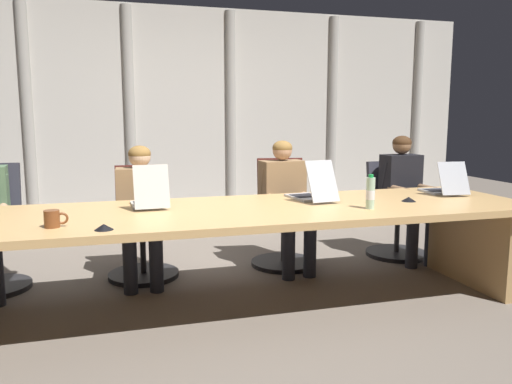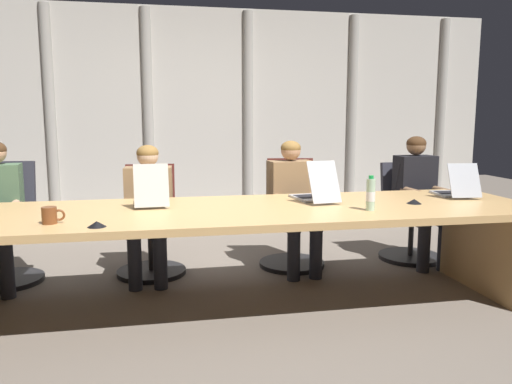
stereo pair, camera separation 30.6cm
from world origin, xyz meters
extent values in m
plane|color=#6B6056|center=(0.00, 0.00, 0.00)|extent=(14.17, 14.17, 0.00)
cube|color=tan|center=(0.00, 0.00, 0.70)|extent=(4.37, 1.17, 0.05)
cube|color=black|center=(0.00, 0.00, 0.64)|extent=(3.71, 0.10, 0.06)
cube|color=tan|center=(1.94, 0.00, 0.34)|extent=(0.08, 0.99, 0.68)
cube|color=beige|center=(0.00, 2.54, 1.30)|extent=(7.08, 0.10, 2.61)
cylinder|color=#A39E96|center=(-1.71, 2.48, 1.30)|extent=(0.12, 0.12, 2.56)
cylinder|color=#A39E96|center=(-0.65, 2.48, 1.30)|extent=(0.12, 0.12, 2.56)
cylinder|color=#A39E96|center=(0.52, 2.48, 1.30)|extent=(0.12, 0.12, 2.56)
cylinder|color=#A39E96|center=(1.83, 2.48, 1.30)|extent=(0.12, 0.12, 2.56)
cylinder|color=#A39E96|center=(3.04, 2.48, 1.30)|extent=(0.12, 0.12, 2.56)
cube|color=beige|center=(-0.61, 0.30, 0.74)|extent=(0.26, 0.33, 0.02)
cube|color=black|center=(-0.61, 0.32, 0.75)|extent=(0.21, 0.19, 0.00)
cube|color=beige|center=(-0.60, 0.10, 0.89)|extent=(0.25, 0.10, 0.30)
cube|color=black|center=(-0.60, 0.10, 0.90)|extent=(0.22, 0.08, 0.27)
cube|color=#BCBCC1|center=(0.62, 0.29, 0.74)|extent=(0.27, 0.37, 0.02)
cube|color=black|center=(0.62, 0.31, 0.75)|extent=(0.22, 0.21, 0.00)
cube|color=#BCBCC1|center=(0.65, 0.05, 0.89)|extent=(0.25, 0.17, 0.30)
cube|color=black|center=(0.65, 0.05, 0.90)|extent=(0.22, 0.15, 0.27)
cube|color=#A8ADB7|center=(1.83, 0.27, 0.74)|extent=(0.27, 0.32, 0.02)
cube|color=black|center=(1.83, 0.29, 0.75)|extent=(0.22, 0.18, 0.00)
cube|color=#A8ADB7|center=(1.81, 0.06, 0.87)|extent=(0.26, 0.14, 0.26)
cube|color=black|center=(1.81, 0.07, 0.88)|extent=(0.23, 0.12, 0.23)
cube|color=#511E19|center=(-0.64, 0.89, 0.44)|extent=(0.50, 0.50, 0.08)
cube|color=#511E19|center=(-0.63, 1.11, 0.71)|extent=(0.44, 0.13, 0.47)
cylinder|color=#262628|center=(-0.64, 0.89, 0.22)|extent=(0.05, 0.05, 0.36)
cylinder|color=black|center=(-0.64, 0.89, 0.02)|extent=(0.60, 0.60, 0.04)
cube|color=#511E19|center=(0.64, 0.89, 0.44)|extent=(0.55, 0.55, 0.08)
cube|color=#511E19|center=(0.68, 1.11, 0.73)|extent=(0.45, 0.19, 0.50)
cylinder|color=#262628|center=(0.64, 0.89, 0.22)|extent=(0.05, 0.05, 0.36)
cylinder|color=black|center=(0.64, 0.89, 0.02)|extent=(0.60, 0.60, 0.04)
cube|color=#2D2D38|center=(1.83, 0.89, 0.44)|extent=(0.49, 0.49, 0.08)
cube|color=#2D2D38|center=(1.83, 1.11, 0.70)|extent=(0.43, 0.12, 0.45)
cylinder|color=#262628|center=(1.83, 0.89, 0.22)|extent=(0.05, 0.05, 0.36)
cylinder|color=black|center=(1.83, 0.89, 0.02)|extent=(0.60, 0.60, 0.04)
cylinder|color=#4C6B4C|center=(-1.68, 0.89, 0.80)|extent=(0.08, 0.14, 0.27)
cylinder|color=tan|center=(-1.66, 0.68, 0.69)|extent=(0.09, 0.30, 0.06)
cube|color=olive|center=(-0.64, 0.87, 0.71)|extent=(0.41, 0.24, 0.47)
sphere|color=beige|center=(-0.64, 0.87, 1.04)|extent=(0.18, 0.18, 0.18)
ellipsoid|color=olive|center=(-0.64, 0.87, 1.07)|extent=(0.19, 0.19, 0.14)
cylinder|color=olive|center=(-0.47, 0.86, 0.76)|extent=(0.08, 0.14, 0.27)
cylinder|color=beige|center=(-0.48, 0.65, 0.64)|extent=(0.08, 0.30, 0.06)
cylinder|color=olive|center=(-0.80, 0.88, 0.76)|extent=(0.08, 0.14, 0.27)
cylinder|color=beige|center=(-0.81, 0.67, 0.64)|extent=(0.08, 0.30, 0.06)
cylinder|color=#262833|center=(-0.55, 0.67, 0.45)|extent=(0.15, 0.41, 0.13)
cylinder|color=#262833|center=(-0.56, 0.49, 0.23)|extent=(0.11, 0.11, 0.46)
cylinder|color=#262833|center=(-0.75, 0.68, 0.45)|extent=(0.15, 0.41, 0.13)
cylinder|color=#262833|center=(-0.76, 0.50, 0.23)|extent=(0.11, 0.11, 0.46)
cube|color=olive|center=(0.62, 0.87, 0.73)|extent=(0.41, 0.25, 0.50)
sphere|color=tan|center=(0.62, 0.87, 1.07)|extent=(0.18, 0.18, 0.18)
ellipsoid|color=olive|center=(0.62, 0.87, 1.09)|extent=(0.18, 0.18, 0.13)
cylinder|color=olive|center=(0.78, 0.89, 0.79)|extent=(0.08, 0.14, 0.27)
cylinder|color=tan|center=(0.80, 0.68, 0.67)|extent=(0.09, 0.30, 0.06)
cylinder|color=olive|center=(0.45, 0.86, 0.79)|extent=(0.08, 0.14, 0.27)
cylinder|color=tan|center=(0.47, 0.65, 0.67)|extent=(0.09, 0.30, 0.06)
cylinder|color=#262833|center=(0.73, 0.68, 0.45)|extent=(0.16, 0.41, 0.13)
cylinder|color=#262833|center=(0.75, 0.50, 0.23)|extent=(0.11, 0.11, 0.46)
cylinder|color=#262833|center=(0.53, 0.67, 0.45)|extent=(0.16, 0.41, 0.13)
cylinder|color=#262833|center=(0.55, 0.49, 0.23)|extent=(0.11, 0.11, 0.46)
cube|color=black|center=(1.83, 0.87, 0.74)|extent=(0.36, 0.23, 0.53)
sphere|color=#8C6647|center=(1.83, 0.87, 1.10)|extent=(0.18, 0.18, 0.18)
ellipsoid|color=#472D19|center=(1.83, 0.87, 1.12)|extent=(0.18, 0.18, 0.13)
cylinder|color=black|center=(1.98, 0.88, 0.82)|extent=(0.07, 0.14, 0.27)
cylinder|color=#8C6647|center=(1.99, 0.67, 0.70)|extent=(0.07, 0.30, 0.06)
cylinder|color=black|center=(1.68, 0.87, 0.82)|extent=(0.07, 0.14, 0.27)
cylinder|color=#8C6647|center=(1.69, 0.66, 0.70)|extent=(0.07, 0.30, 0.06)
cylinder|color=#262833|center=(1.94, 0.68, 0.45)|extent=(0.14, 0.40, 0.13)
cylinder|color=#262833|center=(1.94, 0.50, 0.23)|extent=(0.11, 0.11, 0.46)
cylinder|color=#262833|center=(1.74, 0.67, 0.45)|extent=(0.14, 0.40, 0.13)
cylinder|color=#262833|center=(1.74, 0.49, 0.23)|extent=(0.11, 0.11, 0.46)
cylinder|color=#ADD1B2|center=(0.88, -0.26, 0.84)|extent=(0.06, 0.06, 0.22)
cylinder|color=white|center=(0.88, -0.26, 0.83)|extent=(0.06, 0.06, 0.07)
cylinder|color=green|center=(0.88, -0.26, 0.96)|extent=(0.03, 0.03, 0.02)
cylinder|color=brown|center=(-1.21, -0.29, 0.78)|extent=(0.09, 0.09, 0.10)
torus|color=brown|center=(-1.15, -0.29, 0.78)|extent=(0.07, 0.01, 0.07)
cone|color=black|center=(1.32, -0.06, 0.74)|extent=(0.11, 0.11, 0.03)
cone|color=black|center=(-0.92, -0.44, 0.74)|extent=(0.11, 0.11, 0.03)
camera|label=1|loc=(-0.84, -3.38, 1.37)|focal=35.09mm
camera|label=2|loc=(-0.55, -3.45, 1.37)|focal=35.09mm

